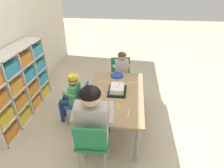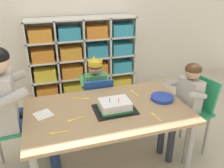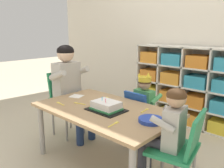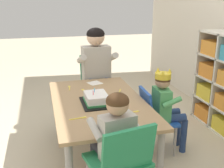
# 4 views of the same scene
# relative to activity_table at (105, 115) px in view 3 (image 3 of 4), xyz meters

# --- Properties ---
(ground) EXTENTS (16.00, 16.00, 0.00)m
(ground) POSITION_rel_activity_table_xyz_m (0.00, 0.00, -0.48)
(ground) COLOR beige
(classroom_back_wall) EXTENTS (5.34, 0.10, 2.88)m
(classroom_back_wall) POSITION_rel_activity_table_xyz_m (0.00, 1.65, 0.96)
(classroom_back_wall) COLOR beige
(classroom_back_wall) RESTS_ON ground
(storage_cubby_shelf) EXTENTS (1.40, 0.31, 1.03)m
(storage_cubby_shelf) POSITION_rel_activity_table_xyz_m (0.08, 1.44, 0.01)
(storage_cubby_shelf) COLOR silver
(storage_cubby_shelf) RESTS_ON ground
(activity_table) EXTENTS (1.28, 0.76, 0.55)m
(activity_table) POSITION_rel_activity_table_xyz_m (0.00, 0.00, 0.00)
(activity_table) COLOR #A37F56
(activity_table) RESTS_ON ground
(classroom_chair_blue) EXTENTS (0.32, 0.32, 0.61)m
(classroom_chair_blue) POSITION_rel_activity_table_xyz_m (0.04, 0.50, -0.13)
(classroom_chair_blue) COLOR #1E4CA8
(classroom_chair_blue) RESTS_ON ground
(child_with_crown) EXTENTS (0.30, 0.31, 0.80)m
(child_with_crown) POSITION_rel_activity_table_xyz_m (0.04, 0.61, 0.01)
(child_with_crown) COLOR #4C9E5B
(child_with_crown) RESTS_ON ground
(classroom_chair_adult_side) EXTENTS (0.35, 0.34, 0.76)m
(classroom_chair_adult_side) POSITION_rel_activity_table_xyz_m (-0.81, 0.13, -0.01)
(classroom_chair_adult_side) COLOR #238451
(classroom_chair_adult_side) RESTS_ON ground
(adult_helper_seated) EXTENTS (0.44, 0.42, 1.08)m
(adult_helper_seated) POSITION_rel_activity_table_xyz_m (-0.69, 0.14, 0.19)
(adult_helper_seated) COLOR #B2ADA3
(adult_helper_seated) RESTS_ON ground
(classroom_chair_guest_side) EXTENTS (0.38, 0.40, 0.71)m
(classroom_chair_guest_side) POSITION_rel_activity_table_xyz_m (0.77, -0.03, -0.04)
(classroom_chair_guest_side) COLOR #238451
(classroom_chair_guest_side) RESTS_ON ground
(guest_at_table_side) EXTENTS (0.32, 0.32, 0.86)m
(guest_at_table_side) POSITION_rel_activity_table_xyz_m (0.66, -0.05, 0.08)
(guest_at_table_side) COLOR #B2ADA3
(guest_at_table_side) RESTS_ON ground
(birthday_cake_on_tray) EXTENTS (0.33, 0.24, 0.12)m
(birthday_cake_on_tray) POSITION_rel_activity_table_xyz_m (0.05, -0.03, 0.10)
(birthday_cake_on_tray) COLOR black
(birthday_cake_on_tray) RESTS_ON activity_table
(paper_plate_stack) EXTENTS (0.19, 0.19, 0.03)m
(paper_plate_stack) POSITION_rel_activity_table_xyz_m (0.49, 0.02, 0.08)
(paper_plate_stack) COLOR #233DA3
(paper_plate_stack) RESTS_ON activity_table
(paper_napkin_square) EXTENTS (0.16, 0.16, 0.00)m
(paper_napkin_square) POSITION_rel_activity_table_xyz_m (-0.49, 0.07, 0.06)
(paper_napkin_square) COLOR white
(paper_napkin_square) RESTS_ON activity_table
(fork_near_cake_tray) EXTENTS (0.03, 0.12, 0.00)m
(fork_near_cake_tray) POSITION_rel_activity_table_xyz_m (0.31, 0.20, 0.06)
(fork_near_cake_tray) COLOR yellow
(fork_near_cake_tray) RESTS_ON activity_table
(fork_near_child_seat) EXTENTS (0.13, 0.05, 0.00)m
(fork_near_child_seat) POSITION_rel_activity_table_xyz_m (-0.27, -0.07, 0.06)
(fork_near_child_seat) COLOR yellow
(fork_near_child_seat) RESTS_ON activity_table
(fork_by_napkin) EXTENTS (0.13, 0.03, 0.00)m
(fork_by_napkin) POSITION_rel_activity_table_xyz_m (-0.40, -0.20, 0.06)
(fork_by_napkin) COLOR yellow
(fork_by_napkin) RESTS_ON activity_table
(fork_scattered_mid_table) EXTENTS (0.14, 0.07, 0.00)m
(fork_scattered_mid_table) POSITION_rel_activity_table_xyz_m (-0.16, 0.23, 0.06)
(fork_scattered_mid_table) COLOR yellow
(fork_scattered_mid_table) RESTS_ON activity_table
(fork_beside_plate_stack) EXTENTS (0.03, 0.13, 0.00)m
(fork_beside_plate_stack) POSITION_rel_activity_table_xyz_m (0.31, -0.21, 0.06)
(fork_beside_plate_stack) COLOR yellow
(fork_beside_plate_stack) RESTS_ON activity_table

